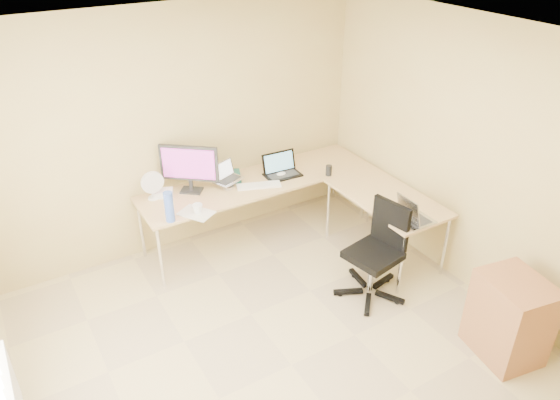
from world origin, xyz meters
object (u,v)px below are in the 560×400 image
keyboard (259,186)px  desk_fan (152,186)px  desk_main (259,209)px  water_bottle (169,207)px  laptop_black (283,165)px  laptop_center (228,172)px  desk_return (384,226)px  monitor (190,169)px  mug (198,209)px  laptop_return (417,210)px  cabinet (509,319)px  office_chair (373,252)px

keyboard → desk_fan: bearing=-177.0°
desk_main → water_bottle: size_ratio=8.60×
water_bottle → desk_fan: size_ratio=1.05×
laptop_black → keyboard: size_ratio=0.84×
desk_fan → laptop_center: bearing=-11.0°
desk_return → monitor: 2.14m
desk_return → mug: size_ratio=12.82×
laptop_return → cabinet: (0.03, -1.14, -0.49)m
monitor → mug: monitor is taller
keyboard → mug: size_ratio=4.65×
laptop_black → laptop_center: bearing=171.7°
office_chair → cabinet: bearing=-78.3°
laptop_black → desk_fan: bearing=173.4°
desk_fan → mug: bearing=-63.1°
mug → office_chair: office_chair is taller
desk_fan → office_chair: bearing=-49.5°
desk_main → monitor: 0.97m
mug → desk_fan: bearing=119.5°
mug → office_chair: 1.75m
desk_main → cabinet: (0.92, -2.65, -0.01)m
laptop_return → monitor: bearing=45.1°
desk_return → keyboard: (-1.04, 0.87, 0.38)m
mug → desk_return: bearing=-21.1°
cabinet → laptop_return: bearing=101.5°
mug → cabinet: mug is taller
monitor → keyboard: (0.66, -0.28, -0.25)m
mug → cabinet: bearing=-53.2°
desk_main → desk_fan: bearing=169.9°
desk_main → keyboard: (-0.07, -0.13, 0.38)m
monitor → laptop_return: bearing=-6.7°
keyboard → water_bottle: water_bottle is taller
laptop_center → keyboard: 0.36m
monitor → laptop_return: (1.61, -1.66, -0.14)m
office_chair → cabinet: 1.29m
monitor → mug: size_ratio=6.03×
desk_fan → laptop_return: 2.64m
desk_main → desk_return: (0.98, -1.00, 0.00)m
desk_main → keyboard: keyboard is taller
desk_main → water_bottle: 1.28m
laptop_return → office_chair: bearing=84.9°
laptop_center → desk_main: bearing=-37.0°
laptop_center → laptop_return: bearing=-75.7°
keyboard → laptop_return: bearing=-35.4°
desk_main → monitor: (-0.72, 0.15, 0.63)m
water_bottle → desk_fan: 0.50m
laptop_black → water_bottle: water_bottle is taller
desk_fan → laptop_return: (2.01, -1.71, -0.03)m
laptop_center → laptop_black: size_ratio=0.77×
laptop_center → water_bottle: 0.89m
laptop_black → cabinet: size_ratio=0.50×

